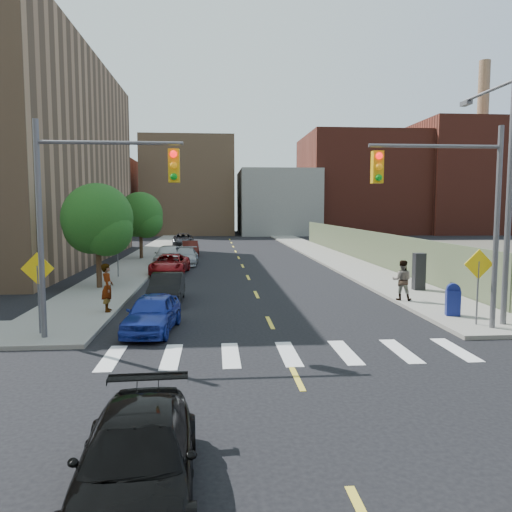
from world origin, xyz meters
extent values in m
plane|color=black|center=(0.00, 0.00, 0.00)|extent=(160.00, 160.00, 0.00)
cube|color=gray|center=(-7.75, 41.50, 0.07)|extent=(3.50, 73.00, 0.15)
cube|color=gray|center=(7.75, 41.50, 0.07)|extent=(3.50, 73.00, 0.15)
cube|color=#596244|center=(9.60, 28.00, 1.25)|extent=(0.12, 44.00, 2.50)
cube|color=#592319|center=(-22.00, 70.00, 6.00)|extent=(14.00, 18.00, 12.00)
cube|color=#8C6B4C|center=(-6.00, 72.00, 7.50)|extent=(14.00, 16.00, 15.00)
cube|color=gray|center=(8.00, 70.00, 5.00)|extent=(12.00, 16.00, 10.00)
cube|color=#592319|center=(22.00, 72.00, 8.00)|extent=(18.00, 18.00, 16.00)
cube|color=#592319|center=(38.00, 70.00, 9.00)|extent=(14.00, 16.00, 18.00)
cylinder|color=#8C6B4C|center=(42.00, 70.00, 14.00)|extent=(1.80, 1.80, 28.00)
cylinder|color=#59595E|center=(-7.50, 6.00, 3.50)|extent=(0.18, 0.18, 7.00)
cylinder|color=#59595E|center=(-5.25, 6.00, 6.30)|extent=(4.50, 0.12, 0.12)
cube|color=#E5A50C|center=(-3.30, 6.00, 5.60)|extent=(0.35, 0.30, 1.05)
cylinder|color=#59595E|center=(7.50, 6.00, 3.50)|extent=(0.18, 0.18, 7.00)
cylinder|color=#59595E|center=(5.25, 6.00, 6.30)|extent=(4.50, 0.12, 0.12)
cube|color=#E5A50C|center=(3.30, 6.00, 5.60)|extent=(0.35, 0.30, 1.05)
cylinder|color=#59595E|center=(8.20, 6.50, 4.50)|extent=(0.20, 0.20, 9.00)
cylinder|color=#59595E|center=(8.20, 8.20, 8.60)|extent=(0.12, 3.50, 0.12)
cube|color=#59595E|center=(8.20, 9.80, 8.50)|extent=(0.25, 0.60, 0.18)
cylinder|color=#59595E|center=(-7.80, 6.50, 1.20)|extent=(0.06, 0.06, 2.40)
cube|color=yellow|center=(-7.80, 6.50, 2.30)|extent=(1.06, 0.04, 1.06)
cylinder|color=#59595E|center=(7.20, 6.50, 1.20)|extent=(0.06, 0.06, 2.40)
cube|color=yellow|center=(7.20, 6.50, 2.30)|extent=(1.06, 0.04, 1.06)
cylinder|color=#59595E|center=(-7.80, 20.00, 1.20)|extent=(0.06, 0.06, 2.40)
cube|color=yellow|center=(-7.80, 20.00, 2.30)|extent=(1.06, 0.04, 1.06)
cylinder|color=#332114|center=(-8.00, 16.00, 1.32)|extent=(0.28, 0.28, 2.64)
sphere|color=#164F19|center=(-8.00, 16.00, 3.72)|extent=(3.60, 3.60, 3.60)
sphere|color=#164F19|center=(-7.50, 15.70, 3.12)|extent=(2.64, 2.64, 2.64)
sphere|color=#164F19|center=(-8.40, 16.40, 3.30)|extent=(2.88, 2.88, 2.88)
cylinder|color=#332114|center=(-8.00, 31.00, 1.32)|extent=(0.28, 0.28, 2.64)
sphere|color=#164F19|center=(-8.00, 31.00, 3.72)|extent=(3.60, 3.60, 3.60)
sphere|color=#164F19|center=(-7.50, 30.70, 3.12)|extent=(2.64, 2.64, 2.64)
sphere|color=#164F19|center=(-8.40, 31.40, 3.30)|extent=(2.88, 2.88, 2.88)
imported|color=#1C309A|center=(-4.20, 7.00, 0.66)|extent=(1.94, 4.00, 1.31)
imported|color=black|center=(-4.20, 12.37, 0.65)|extent=(1.43, 3.99, 1.31)
imported|color=maroon|center=(-4.91, 21.99, 0.64)|extent=(2.47, 4.78, 1.29)
imported|color=#96999D|center=(-4.20, 26.99, 0.64)|extent=(1.86, 4.44, 1.28)
imported|color=silver|center=(-5.44, 26.90, 0.77)|extent=(2.04, 4.62, 1.55)
imported|color=#3A100B|center=(-4.20, 34.32, 0.65)|extent=(1.73, 4.06, 1.30)
imported|color=black|center=(-5.50, 45.65, 0.69)|extent=(2.55, 5.09, 1.38)
imported|color=black|center=(-3.20, -3.06, 0.62)|extent=(1.94, 4.38, 1.25)
cube|color=navy|center=(7.06, 8.00, 0.64)|extent=(0.59, 0.50, 0.97)
cylinder|color=navy|center=(7.06, 8.00, 1.15)|extent=(0.54, 0.35, 0.50)
cube|color=black|center=(8.20, 13.92, 1.07)|extent=(0.56, 0.46, 1.85)
imported|color=gray|center=(-6.30, 9.86, 1.11)|extent=(0.55, 0.76, 1.92)
imported|color=gray|center=(6.30, 11.26, 1.05)|extent=(1.06, 0.95, 1.79)
camera|label=1|loc=(-2.04, -10.15, 4.30)|focal=35.00mm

